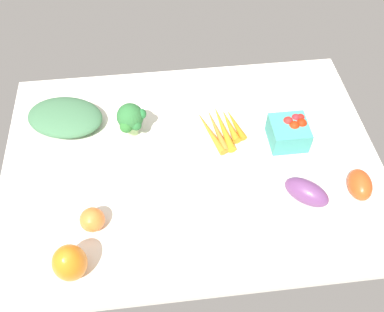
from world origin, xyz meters
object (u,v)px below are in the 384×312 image
Objects in this scene: heirloom_tomato_orange at (92,220)px; berry_basket at (289,131)px; roma_tomato at (360,185)px; eggplant at (306,192)px; carrot_bunch at (222,128)px; bell_pepper_orange at (70,263)px; broccoli_head at (131,119)px; leafy_greens_clump at (65,117)px.

berry_basket is (54.39, 21.75, 0.64)cm from heirloom_tomato_orange.
roma_tomato is at bearing 2.11° from heirloom_tomato_orange.
heirloom_tomato_orange is at bearing -137.53° from eggplant.
roma_tomato is (31.82, -24.97, 1.86)cm from carrot_bunch.
bell_pepper_orange is 1.65× the size of heirloom_tomato_orange.
heirloom_tomato_orange is (4.22, 11.54, -1.97)cm from bell_pepper_orange.
eggplant reaches higher than carrot_bunch.
broccoli_head is at bearing 176.24° from carrot_bunch.
heirloom_tomato_orange is at bearing -158.20° from berry_basket.
eggplant reaches higher than leafy_greens_clump.
broccoli_head is at bearing 70.20° from bell_pepper_orange.
roma_tomato is (14.29, 0.68, -0.07)cm from eggplant.
leafy_greens_clump is at bearing 73.21° from roma_tomato.
carrot_bunch is 1.56× the size of eggplant.
leafy_greens_clump is at bearing 167.81° from berry_basket.
broccoli_head is 1.03× the size of berry_basket.
roma_tomato is (72.34, 14.05, -2.03)cm from bell_pepper_orange.
eggplant is 19.94cm from berry_basket.
bell_pepper_orange reaches higher than carrot_bunch.
heirloom_tomato_orange reaches higher than roma_tomato.
leafy_greens_clump is 64.83cm from berry_basket.
eggplant is at bearing 99.08° from roma_tomato.
eggplant is at bearing 12.97° from bell_pepper_orange.
bell_pepper_orange is 73.71cm from roma_tomato.
eggplant is (43.38, -27.36, -3.42)cm from broccoli_head.
leafy_greens_clump is 1.21× the size of carrot_bunch.
bell_pepper_orange reaches higher than roma_tomato.
broccoli_head reaches higher than eggplant.
berry_basket is 23.65cm from roma_tomato.
bell_pepper_orange is at bearing 107.33° from roma_tomato.
bell_pepper_orange reaches higher than eggplant.
bell_pepper_orange is 0.94× the size of broccoli_head.
eggplant reaches higher than roma_tomato.
broccoli_head is 44.65cm from berry_basket.
leafy_greens_clump is 2.09× the size of broccoli_head.
leafy_greens_clump is 36.56cm from heirloom_tomato_orange.
bell_pepper_orange is at bearing -136.07° from carrot_bunch.
berry_basket is at bearing -17.58° from carrot_bunch.
leafy_greens_clump is 1.88× the size of eggplant.
heirloom_tomato_orange is (-53.82, -1.83, -0.01)cm from eggplant.
leafy_greens_clump is at bearing 170.03° from carrot_bunch.
carrot_bunch is 1.78× the size of berry_basket.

